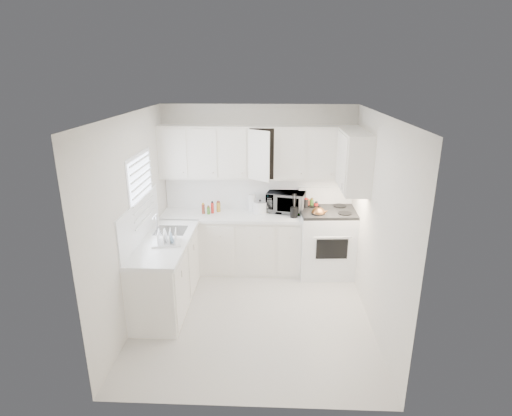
# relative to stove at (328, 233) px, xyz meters

# --- Properties ---
(floor) EXTENTS (3.20, 3.20, 0.00)m
(floor) POSITION_rel_stove_xyz_m (-1.10, -1.25, -0.67)
(floor) COLOR beige
(floor) RESTS_ON ground
(ceiling) EXTENTS (3.20, 3.20, 0.00)m
(ceiling) POSITION_rel_stove_xyz_m (-1.10, -1.25, 1.93)
(ceiling) COLOR white
(ceiling) RESTS_ON ground
(wall_back) EXTENTS (3.00, 0.00, 3.00)m
(wall_back) POSITION_rel_stove_xyz_m (-1.10, 0.35, 0.63)
(wall_back) COLOR silver
(wall_back) RESTS_ON ground
(wall_front) EXTENTS (3.00, 0.00, 3.00)m
(wall_front) POSITION_rel_stove_xyz_m (-1.10, -2.85, 0.63)
(wall_front) COLOR silver
(wall_front) RESTS_ON ground
(wall_left) EXTENTS (0.00, 3.20, 3.20)m
(wall_left) POSITION_rel_stove_xyz_m (-2.60, -1.25, 0.63)
(wall_left) COLOR silver
(wall_left) RESTS_ON ground
(wall_right) EXTENTS (0.00, 3.20, 3.20)m
(wall_right) POSITION_rel_stove_xyz_m (0.40, -1.25, 0.63)
(wall_right) COLOR silver
(wall_right) RESTS_ON ground
(window_blinds) EXTENTS (0.06, 0.96, 1.06)m
(window_blinds) POSITION_rel_stove_xyz_m (-2.58, -0.90, 0.88)
(window_blinds) COLOR white
(window_blinds) RESTS_ON wall_left
(lower_cabinets_back) EXTENTS (2.22, 0.60, 0.90)m
(lower_cabinets_back) POSITION_rel_stove_xyz_m (-1.49, 0.05, -0.22)
(lower_cabinets_back) COLOR silver
(lower_cabinets_back) RESTS_ON floor
(lower_cabinets_left) EXTENTS (0.60, 1.60, 0.90)m
(lower_cabinets_left) POSITION_rel_stove_xyz_m (-2.30, -1.05, -0.22)
(lower_cabinets_left) COLOR silver
(lower_cabinets_left) RESTS_ON floor
(countertop_back) EXTENTS (2.24, 0.64, 0.05)m
(countertop_back) POSITION_rel_stove_xyz_m (-1.49, 0.04, 0.25)
(countertop_back) COLOR white
(countertop_back) RESTS_ON lower_cabinets_back
(countertop_left) EXTENTS (0.64, 1.62, 0.05)m
(countertop_left) POSITION_rel_stove_xyz_m (-2.29, -1.05, 0.25)
(countertop_left) COLOR white
(countertop_left) RESTS_ON lower_cabinets_left
(backsplash_back) EXTENTS (2.98, 0.02, 0.55)m
(backsplash_back) POSITION_rel_stove_xyz_m (-1.10, 0.34, 0.55)
(backsplash_back) COLOR white
(backsplash_back) RESTS_ON wall_back
(backsplash_left) EXTENTS (0.02, 1.60, 0.55)m
(backsplash_left) POSITION_rel_stove_xyz_m (-2.59, -1.05, 0.55)
(backsplash_left) COLOR white
(backsplash_left) RESTS_ON wall_left
(upper_cabinets_back) EXTENTS (3.00, 0.33, 0.80)m
(upper_cabinets_back) POSITION_rel_stove_xyz_m (-1.10, 0.18, 0.83)
(upper_cabinets_back) COLOR silver
(upper_cabinets_back) RESTS_ON wall_back
(upper_cabinets_right) EXTENTS (0.33, 0.90, 0.80)m
(upper_cabinets_right) POSITION_rel_stove_xyz_m (0.24, -0.43, 0.83)
(upper_cabinets_right) COLOR silver
(upper_cabinets_right) RESTS_ON wall_right
(sink) EXTENTS (0.42, 0.38, 0.30)m
(sink) POSITION_rel_stove_xyz_m (-2.29, -0.70, 0.40)
(sink) COLOR gray
(sink) RESTS_ON countertop_left
(stove) EXTENTS (0.91, 0.77, 1.34)m
(stove) POSITION_rel_stove_xyz_m (0.00, 0.00, 0.00)
(stove) COLOR white
(stove) RESTS_ON floor
(tea_kettle) EXTENTS (0.31, 0.28, 0.24)m
(tea_kettle) POSITION_rel_stove_xyz_m (-0.18, -0.16, 0.39)
(tea_kettle) COLOR #955928
(tea_kettle) RESTS_ON stove
(frying_pan) EXTENTS (0.41, 0.53, 0.04)m
(frying_pan) POSITION_rel_stove_xyz_m (0.18, 0.16, 0.30)
(frying_pan) COLOR black
(frying_pan) RESTS_ON stove
(microwave) EXTENTS (0.64, 0.44, 0.40)m
(microwave) POSITION_rel_stove_xyz_m (-0.65, 0.20, 0.48)
(microwave) COLOR gray
(microwave) RESTS_ON countertop_back
(rice_cooker) EXTENTS (0.23, 0.23, 0.21)m
(rice_cooker) POSITION_rel_stove_xyz_m (-1.06, 0.11, 0.39)
(rice_cooker) COLOR white
(rice_cooker) RESTS_ON countertop_back
(paper_towel) EXTENTS (0.12, 0.12, 0.27)m
(paper_towel) POSITION_rel_stove_xyz_m (-1.19, 0.20, 0.41)
(paper_towel) COLOR white
(paper_towel) RESTS_ON countertop_back
(utensil_crock) EXTENTS (0.15, 0.15, 0.38)m
(utensil_crock) POSITION_rel_stove_xyz_m (-0.54, -0.08, 0.47)
(utensil_crock) COLOR black
(utensil_crock) RESTS_ON countertop_back
(dish_rack) EXTENTS (0.41, 0.33, 0.20)m
(dish_rack) POSITION_rel_stove_xyz_m (-2.23, -1.16, 0.38)
(dish_rack) COLOR white
(dish_rack) RESTS_ON countertop_left
(spice_left_0) EXTENTS (0.06, 0.06, 0.13)m
(spice_left_0) POSITION_rel_stove_xyz_m (-1.95, 0.17, 0.34)
(spice_left_0) COLOR brown
(spice_left_0) RESTS_ON countertop_back
(spice_left_1) EXTENTS (0.06, 0.06, 0.13)m
(spice_left_1) POSITION_rel_stove_xyz_m (-1.87, 0.08, 0.34)
(spice_left_1) COLOR #417627
(spice_left_1) RESTS_ON countertop_back
(spice_left_2) EXTENTS (0.06, 0.06, 0.13)m
(spice_left_2) POSITION_rel_stove_xyz_m (-1.80, 0.17, 0.34)
(spice_left_2) COLOR red
(spice_left_2) RESTS_ON countertop_back
(spice_left_3) EXTENTS (0.06, 0.06, 0.13)m
(spice_left_3) POSITION_rel_stove_xyz_m (-1.72, 0.08, 0.34)
(spice_left_3) COLOR gold
(spice_left_3) RESTS_ON countertop_back
(sauce_right_0) EXTENTS (0.06, 0.06, 0.19)m
(sauce_right_0) POSITION_rel_stove_xyz_m (-0.52, 0.21, 0.37)
(sauce_right_0) COLOR red
(sauce_right_0) RESTS_ON countertop_back
(sauce_right_1) EXTENTS (0.06, 0.06, 0.19)m
(sauce_right_1) POSITION_rel_stove_xyz_m (-0.46, 0.15, 0.37)
(sauce_right_1) COLOR gold
(sauce_right_1) RESTS_ON countertop_back
(sauce_right_2) EXTENTS (0.06, 0.06, 0.19)m
(sauce_right_2) POSITION_rel_stove_xyz_m (-0.41, 0.21, 0.37)
(sauce_right_2) COLOR brown
(sauce_right_2) RESTS_ON countertop_back
(sauce_right_3) EXTENTS (0.06, 0.06, 0.19)m
(sauce_right_3) POSITION_rel_stove_xyz_m (-0.35, 0.15, 0.37)
(sauce_right_3) COLOR black
(sauce_right_3) RESTS_ON countertop_back
(sauce_right_4) EXTENTS (0.06, 0.06, 0.19)m
(sauce_right_4) POSITION_rel_stove_xyz_m (-0.30, 0.21, 0.37)
(sauce_right_4) COLOR brown
(sauce_right_4) RESTS_ON countertop_back
(sauce_right_5) EXTENTS (0.06, 0.06, 0.19)m
(sauce_right_5) POSITION_rel_stove_xyz_m (-0.24, 0.15, 0.37)
(sauce_right_5) COLOR #417627
(sauce_right_5) RESTS_ON countertop_back
(sauce_right_6) EXTENTS (0.06, 0.06, 0.19)m
(sauce_right_6) POSITION_rel_stove_xyz_m (-0.19, 0.21, 0.37)
(sauce_right_6) COLOR red
(sauce_right_6) RESTS_ON countertop_back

